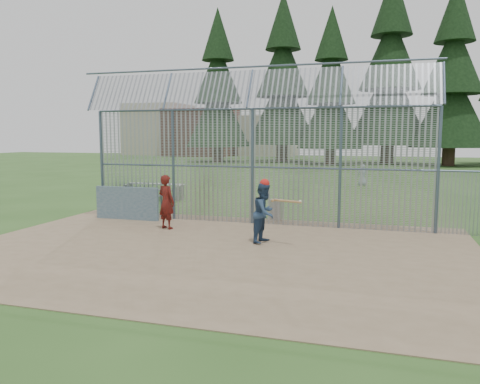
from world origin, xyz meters
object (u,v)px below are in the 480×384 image
(onlooker, at_px, (166,202))
(trash_can, at_px, (276,209))
(batter, at_px, (264,213))
(bleacher, at_px, (154,191))
(dugout_wall, at_px, (127,203))

(onlooker, xyz_separation_m, trash_can, (3.10, 2.78, -0.54))
(onlooker, bearing_deg, batter, -174.47)
(trash_can, bearing_deg, batter, -82.83)
(onlooker, height_order, bleacher, onlooker)
(batter, height_order, bleacher, batter)
(batter, distance_m, trash_can, 3.86)
(dugout_wall, bearing_deg, onlooker, -28.12)
(trash_can, xyz_separation_m, bleacher, (-6.95, 3.82, 0.03))
(onlooker, distance_m, bleacher, 7.65)
(batter, bearing_deg, dugout_wall, 81.18)
(batter, xyz_separation_m, trash_can, (-0.48, 3.80, -0.50))
(bleacher, bearing_deg, batter, -45.72)
(onlooker, distance_m, trash_can, 4.20)
(batter, relative_size, onlooker, 0.97)
(batter, relative_size, bleacher, 0.58)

